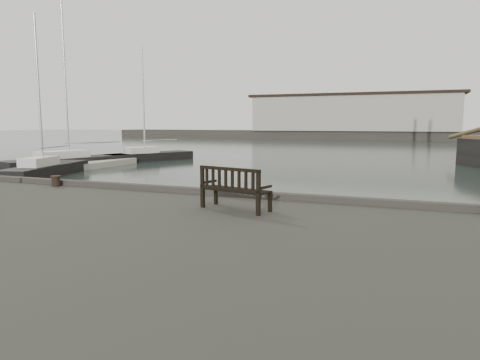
# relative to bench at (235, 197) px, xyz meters

# --- Properties ---
(ground) EXTENTS (400.00, 400.00, 0.00)m
(ground) POSITION_rel_bench_xyz_m (-0.67, 1.99, -1.89)
(ground) COLOR black
(ground) RESTS_ON ground
(pontoon) EXTENTS (2.00, 24.00, 0.50)m
(pontoon) POSITION_rel_bench_xyz_m (-20.67, 11.99, -1.64)
(pontoon) COLOR #A29E96
(pontoon) RESTS_ON ground
(breakwater) EXTENTS (140.00, 9.50, 12.20)m
(breakwater) POSITION_rel_bench_xyz_m (-5.23, 93.99, 2.41)
(breakwater) COLOR #383530
(breakwater) RESTS_ON ground
(bench) EXTENTS (1.90, 1.05, 1.04)m
(bench) POSITION_rel_bench_xyz_m (0.00, 0.00, 0.00)
(bench) COLOR black
(bench) RESTS_ON quay
(bollard_left) EXTENTS (0.44, 0.44, 0.36)m
(bollard_left) POSITION_rel_bench_xyz_m (-7.18, 1.49, -0.15)
(bollard_left) COLOR black
(bollard_left) RESTS_ON quay
(yacht_b) EXTENTS (6.24, 12.30, 15.67)m
(yacht_b) POSITION_rel_bench_xyz_m (-22.83, 19.58, -1.64)
(yacht_b) COLOR black
(yacht_b) RESTS_ON ground
(yacht_c) EXTENTS (4.18, 8.76, 11.63)m
(yacht_c) POSITION_rel_bench_xyz_m (-19.76, 13.34, -1.65)
(yacht_c) COLOR black
(yacht_c) RESTS_ON ground
(yacht_d) EXTENTS (6.05, 9.41, 11.64)m
(yacht_d) POSITION_rel_bench_xyz_m (-20.14, 26.80, -1.66)
(yacht_d) COLOR black
(yacht_d) RESTS_ON ground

